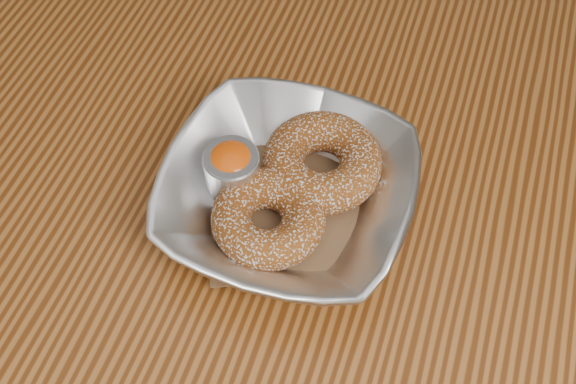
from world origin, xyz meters
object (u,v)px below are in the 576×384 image
(serving_bowl, at_px, (288,194))
(donut_front, at_px, (269,218))
(ramekin, at_px, (232,170))
(donut_extra, at_px, (266,219))
(table, at_px, (314,296))
(donut_back, at_px, (322,162))

(serving_bowl, height_order, donut_front, serving_bowl)
(ramekin, bearing_deg, donut_extra, -37.18)
(serving_bowl, relative_size, donut_front, 2.21)
(table, distance_m, serving_bowl, 0.13)
(donut_front, distance_m, ramekin, 0.05)
(donut_back, relative_size, donut_front, 1.10)
(table, height_order, donut_extra, donut_extra)
(table, distance_m, donut_extra, 0.13)
(donut_extra, height_order, ramekin, ramekin)
(donut_front, distance_m, donut_extra, 0.00)
(donut_back, relative_size, ramekin, 2.03)
(serving_bowl, bearing_deg, ramekin, 176.82)
(serving_bowl, bearing_deg, table, -37.30)
(ramekin, bearing_deg, donut_back, 28.48)
(serving_bowl, xyz_separation_m, donut_back, (0.02, 0.04, 0.00))
(ramekin, bearing_deg, table, -18.97)
(serving_bowl, distance_m, donut_back, 0.04)
(table, xyz_separation_m, donut_front, (-0.04, -0.00, 0.13))
(donut_back, bearing_deg, serving_bowl, -113.83)
(serving_bowl, relative_size, donut_back, 2.02)
(serving_bowl, bearing_deg, donut_extra, -108.03)
(donut_back, bearing_deg, table, -75.40)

